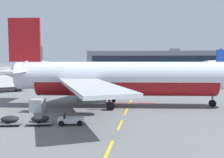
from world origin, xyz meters
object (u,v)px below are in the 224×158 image
(airliner_foreground, at_px, (122,78))
(catering_truck, at_px, (7,83))
(uld_cargo_container, at_px, (38,106))
(airliner_mid_left, at_px, (193,70))
(airliner_far_right, at_px, (214,65))
(airliner_far_center, at_px, (46,67))
(baggage_train, at_px, (41,120))

(airliner_foreground, distance_m, catering_truck, 27.01)
(uld_cargo_container, bearing_deg, catering_truck, 129.14)
(airliner_mid_left, relative_size, airliner_far_right, 0.85)
(airliner_far_center, height_order, uld_cargo_container, airliner_far_center)
(catering_truck, distance_m, uld_cargo_container, 22.29)
(uld_cargo_container, bearing_deg, baggage_train, -63.49)
(airliner_far_center, distance_m, catering_truck, 36.11)
(airliner_far_center, relative_size, airliner_far_right, 1.00)
(airliner_mid_left, xyz_separation_m, airliner_far_right, (13.75, 33.33, 0.51))
(airliner_foreground, xyz_separation_m, catering_truck, (-24.05, 12.06, -2.30))
(airliner_mid_left, bearing_deg, airliner_far_right, 67.58)
(airliner_far_center, xyz_separation_m, uld_cargo_container, (20.60, -52.74, -2.71))
(airliner_far_center, relative_size, uld_cargo_container, 17.73)
(airliner_foreground, height_order, baggage_train, airliner_foreground)
(airliner_far_center, xyz_separation_m, baggage_train, (23.59, -58.74, -2.99))
(airliner_far_right, distance_m, baggage_train, 98.92)
(airliner_foreground, relative_size, baggage_train, 4.00)
(airliner_foreground, height_order, catering_truck, airliner_foreground)
(airliner_foreground, distance_m, airliner_mid_left, 49.86)
(airliner_foreground, height_order, airliner_far_right, airliner_foreground)
(airliner_far_center, bearing_deg, baggage_train, -68.12)
(airliner_mid_left, distance_m, uld_cargo_container, 58.66)
(airliner_far_right, bearing_deg, airliner_mid_left, -112.42)
(airliner_far_center, xyz_separation_m, airliner_far_right, (61.10, 32.75, -0.04))
(airliner_far_right, bearing_deg, airliner_foreground, -110.81)
(airliner_far_right, bearing_deg, baggage_train, -112.30)
(airliner_far_right, bearing_deg, uld_cargo_container, -115.35)
(airliner_foreground, relative_size, uld_cargo_container, 21.09)
(airliner_mid_left, xyz_separation_m, uld_cargo_container, (-26.75, -52.16, -2.16))
(airliner_mid_left, height_order, airliner_far_right, airliner_far_right)
(airliner_foreground, xyz_separation_m, airliner_far_right, (30.51, 80.28, -0.48))
(uld_cargo_container, bearing_deg, airliner_mid_left, 62.84)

